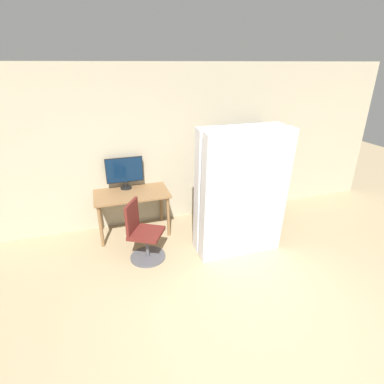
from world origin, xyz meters
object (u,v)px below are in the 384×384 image
(monitor, at_px, (125,171))
(bookshelf, at_px, (237,169))
(mattress_far, at_px, (236,189))
(office_chair, at_px, (143,237))
(mattress_near, at_px, (245,197))

(monitor, relative_size, bookshelf, 0.36)
(bookshelf, distance_m, mattress_far, 1.21)
(monitor, bearing_deg, mattress_far, -35.05)
(office_chair, relative_size, mattress_far, 0.47)
(mattress_near, relative_size, mattress_far, 1.00)
(monitor, height_order, office_chair, monitor)
(bookshelf, bearing_deg, office_chair, -152.53)
(office_chair, distance_m, mattress_near, 1.58)
(bookshelf, height_order, mattress_far, mattress_far)
(office_chair, bearing_deg, monitor, 95.64)
(mattress_near, xyz_separation_m, mattress_far, (0.00, 0.28, -0.00))
(mattress_far, bearing_deg, bookshelf, 64.00)
(bookshelf, bearing_deg, mattress_far, -116.00)
(bookshelf, xyz_separation_m, mattress_near, (-0.53, -1.36, 0.09))
(mattress_near, distance_m, mattress_far, 0.28)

